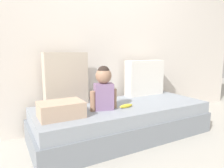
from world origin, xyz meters
name	(u,v)px	position (x,y,z in m)	size (l,w,h in m)	color
ground_plane	(122,135)	(0.00, 0.00, 0.00)	(12.00, 12.00, 0.00)	#B2ADA3
back_wall	(101,37)	(0.00, 0.55, 1.16)	(5.23, 0.10, 2.31)	silver
couch	(122,120)	(0.00, 0.00, 0.18)	(2.03, 0.83, 0.37)	gray
throw_pillow_left	(66,79)	(-0.56, 0.32, 0.67)	(0.48, 0.16, 0.59)	#C1B29E
throw_pillow_right	(145,78)	(0.56, 0.32, 0.61)	(0.55, 0.16, 0.48)	silver
toddler	(104,87)	(-0.27, -0.07, 0.61)	(0.30, 0.17, 0.46)	gray
banana	(126,106)	(-0.03, -0.13, 0.39)	(0.17, 0.04, 0.04)	yellow
folded_blanket	(61,109)	(-0.73, -0.10, 0.44)	(0.40, 0.28, 0.15)	tan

